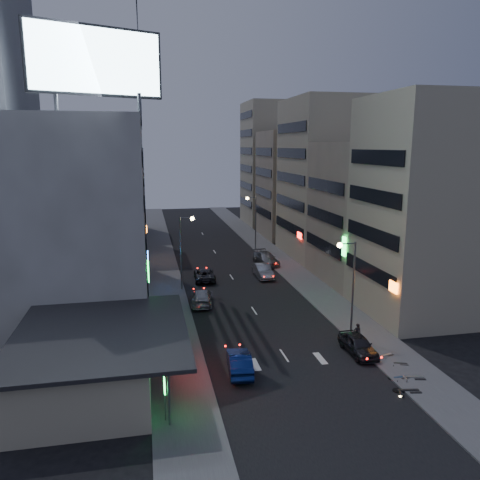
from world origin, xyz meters
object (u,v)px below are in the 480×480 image
object	(u,v)px
parked_car_right_mid	(263,271)
road_car_silver	(202,297)
road_car_blue	(239,362)
parked_car_left	(204,274)
scooter_silver_a	(424,368)
parked_car_right_near	(358,345)
person	(357,333)
parked_car_right_far	(266,259)
scooter_blue	(407,368)
scooter_black_a	(419,380)
scooter_black_b	(408,356)
scooter_silver_b	(391,347)

from	to	relation	value
parked_car_right_mid	road_car_silver	size ratio (longest dim) A/B	0.96
road_car_blue	road_car_silver	size ratio (longest dim) A/B	0.88
parked_car_left	road_car_silver	size ratio (longest dim) A/B	0.99
parked_car_left	road_car_blue	xyz separation A→B (m)	(-0.48, -23.22, 0.04)
road_car_blue	scooter_silver_a	xyz separation A→B (m)	(12.15, -3.36, 0.00)
parked_car_right_near	parked_car_right_mid	size ratio (longest dim) A/B	0.90
person	parked_car_right_far	bearing A→B (deg)	-83.66
parked_car_left	scooter_blue	world-z (taller)	parked_car_left
scooter_black_a	scooter_blue	world-z (taller)	scooter_black_a
parked_car_left	scooter_black_b	bearing A→B (deg)	118.29
parked_car_right_mid	scooter_black_b	distance (m)	24.83
scooter_silver_a	scooter_blue	distance (m)	1.12
person	scooter_blue	bearing A→B (deg)	104.22
person	scooter_silver_a	world-z (taller)	person
scooter_blue	scooter_black_b	bearing A→B (deg)	-34.39
road_car_silver	scooter_black_a	xyz separation A→B (m)	(11.72, -19.59, 0.01)
scooter_black_a	scooter_silver_b	world-z (taller)	scooter_black_a
scooter_blue	scooter_black_a	bearing A→B (deg)	171.21
scooter_black_b	parked_car_right_far	bearing A→B (deg)	23.35
scooter_black_a	parked_car_right_mid	bearing A→B (deg)	15.79
parked_car_right_near	person	distance (m)	1.79
road_car_silver	scooter_blue	distance (m)	21.41
road_car_blue	parked_car_right_mid	bearing A→B (deg)	-102.56
parked_car_right_mid	parked_car_right_far	xyz separation A→B (m)	(1.92, 5.85, 0.02)
scooter_blue	person	bearing A→B (deg)	7.82
parked_car_right_mid	parked_car_right_near	bearing A→B (deg)	-85.53
road_car_blue	scooter_blue	size ratio (longest dim) A/B	2.70
road_car_silver	scooter_silver_a	bearing A→B (deg)	134.71
parked_car_right_far	scooter_blue	xyz separation A→B (m)	(1.65, -31.93, -0.19)
person	scooter_black_a	xyz separation A→B (m)	(0.72, -7.56, -0.18)
parked_car_right_far	person	size ratio (longest dim) A/B	3.49
parked_car_right_far	parked_car_right_mid	bearing A→B (deg)	-115.18
scooter_silver_b	parked_car_right_far	bearing A→B (deg)	-10.24
scooter_silver_a	scooter_silver_b	size ratio (longest dim) A/B	1.26
scooter_blue	scooter_silver_b	distance (m)	3.56
parked_car_right_far	scooter_silver_a	size ratio (longest dim) A/B	2.77
parked_car_right_near	scooter_blue	xyz separation A→B (m)	(1.65, -4.08, -0.11)
road_car_blue	scooter_blue	xyz separation A→B (m)	(11.09, -2.99, -0.11)
parked_car_right_far	scooter_black_a	bearing A→B (deg)	-94.61
road_car_blue	person	bearing A→B (deg)	-159.47
parked_car_right_far	scooter_black_b	bearing A→B (deg)	-91.84
parked_car_right_far	road_car_blue	xyz separation A→B (m)	(-9.44, -28.93, -0.08)
parked_car_right_far	scooter_black_b	xyz separation A→B (m)	(2.74, -30.24, -0.20)
person	scooter_black_b	bearing A→B (deg)	121.61
road_car_blue	road_car_silver	bearing A→B (deg)	-81.17
road_car_blue	parked_car_right_far	bearing A→B (deg)	-102.59
scooter_blue	scooter_silver_b	xyz separation A→B (m)	(0.74, 3.49, -0.01)
road_car_blue	scooter_black_b	size ratio (longest dim) A/B	2.72
parked_car_right_near	scooter_black_b	size ratio (longest dim) A/B	2.64
road_car_silver	scooter_blue	xyz separation A→B (m)	(11.95, -17.76, -0.11)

